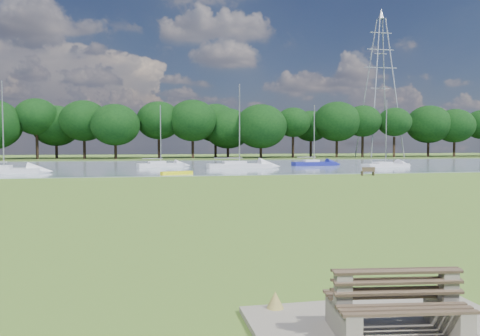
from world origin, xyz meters
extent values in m
plane|color=olive|center=(0.00, 0.00, 0.00)|extent=(220.00, 220.00, 0.00)
cube|color=slate|center=(0.00, 42.00, 0.00)|extent=(220.00, 40.00, 0.10)
cube|color=#4C6626|center=(0.00, 72.00, 0.00)|extent=(220.00, 20.00, 0.40)
cube|color=gray|center=(0.00, -14.00, 0.05)|extent=(4.20, 3.20, 0.10)
cube|color=gray|center=(-0.81, -13.89, 0.34)|extent=(0.39, 1.17, 0.48)
cube|color=gray|center=(-0.81, -13.89, 0.78)|extent=(0.26, 0.23, 0.60)
cube|color=gray|center=(0.81, -14.11, 0.34)|extent=(0.39, 1.17, 0.48)
cube|color=gray|center=(0.81, -14.11, 0.78)|extent=(0.26, 0.23, 0.60)
cube|color=brown|center=(-0.05, -14.36, 0.59)|extent=(2.01, 0.69, 0.04)
cube|color=brown|center=(-0.01, -14.09, 0.92)|extent=(1.97, 0.40, 0.48)
cube|color=brown|center=(0.05, -13.64, 0.59)|extent=(2.01, 0.69, 0.04)
cube|color=brown|center=(0.01, -13.91, 0.92)|extent=(1.97, 0.40, 0.48)
cube|color=brown|center=(15.96, 19.75, 0.20)|extent=(0.08, 0.39, 0.40)
cube|color=brown|center=(17.08, 19.71, 0.20)|extent=(0.08, 0.39, 0.40)
cube|color=brown|center=(16.52, 19.73, 0.40)|extent=(1.30, 0.43, 0.04)
cube|color=brown|center=(16.51, 19.55, 0.60)|extent=(1.29, 0.09, 0.39)
cube|color=#F3F412|center=(-0.83, 24.00, 0.20)|extent=(3.09, 1.62, 0.30)
cylinder|color=#9BA1AD|center=(41.97, 67.57, 14.48)|extent=(0.25, 0.25, 28.56)
cylinder|color=#9BA1AD|center=(46.82, 67.57, 14.48)|extent=(0.25, 0.25, 28.56)
cylinder|color=#9BA1AD|center=(41.97, 72.43, 14.48)|extent=(0.25, 0.25, 28.56)
cylinder|color=#9BA1AD|center=(46.82, 72.43, 14.48)|extent=(0.25, 0.25, 28.56)
cube|color=#9BA1AD|center=(44.39, 70.00, 18.76)|extent=(7.28, 0.16, 0.16)
cube|color=#9BA1AD|center=(44.39, 70.00, 22.48)|extent=(6.03, 0.16, 0.16)
cube|color=#9BA1AD|center=(44.39, 70.00, 25.90)|extent=(4.79, 0.16, 0.16)
cone|color=#9BA1AD|center=(44.39, 70.00, 29.80)|extent=(1.25, 1.25, 2.08)
cylinder|color=black|center=(-23.00, 68.00, 2.23)|extent=(0.53, 0.53, 4.06)
ellipsoid|color=black|center=(-23.00, 68.00, 7.20)|extent=(7.46, 7.46, 6.34)
cylinder|color=black|center=(-16.00, 68.00, 2.39)|extent=(0.53, 0.53, 4.37)
ellipsoid|color=black|center=(-16.00, 68.00, 7.73)|extent=(8.52, 8.52, 7.24)
cylinder|color=black|center=(-9.00, 68.00, 1.93)|extent=(0.53, 0.53, 3.45)
ellipsoid|color=black|center=(-9.00, 68.00, 6.14)|extent=(9.59, 9.59, 8.15)
cylinder|color=black|center=(-2.00, 68.00, 2.08)|extent=(0.53, 0.53, 3.76)
ellipsoid|color=black|center=(-2.00, 68.00, 6.67)|extent=(7.46, 7.46, 6.34)
cylinder|color=black|center=(5.00, 68.00, 2.23)|extent=(0.53, 0.53, 4.06)
ellipsoid|color=black|center=(5.00, 68.00, 7.20)|extent=(8.52, 8.52, 7.24)
cylinder|color=black|center=(12.00, 68.00, 2.39)|extent=(0.53, 0.53, 4.37)
ellipsoid|color=black|center=(12.00, 68.00, 7.73)|extent=(9.59, 9.59, 8.15)
cylinder|color=black|center=(19.00, 68.00, 1.93)|extent=(0.53, 0.53, 3.45)
ellipsoid|color=black|center=(19.00, 68.00, 6.14)|extent=(7.46, 7.46, 6.34)
cylinder|color=black|center=(26.00, 68.00, 2.08)|extent=(0.53, 0.53, 3.76)
ellipsoid|color=black|center=(26.00, 68.00, 6.67)|extent=(8.52, 8.52, 7.24)
cylinder|color=black|center=(33.00, 68.00, 2.23)|extent=(0.53, 0.53, 4.06)
ellipsoid|color=black|center=(33.00, 68.00, 7.20)|extent=(9.59, 9.59, 8.15)
cylinder|color=black|center=(40.00, 68.00, 2.39)|extent=(0.53, 0.53, 4.37)
ellipsoid|color=black|center=(40.00, 68.00, 7.73)|extent=(7.46, 7.46, 6.34)
cylinder|color=black|center=(47.00, 68.00, 1.93)|extent=(0.53, 0.53, 3.45)
ellipsoid|color=black|center=(47.00, 68.00, 6.14)|extent=(8.52, 8.52, 7.24)
cylinder|color=black|center=(54.00, 68.00, 2.08)|extent=(0.53, 0.53, 3.76)
ellipsoid|color=black|center=(54.00, 68.00, 6.67)|extent=(9.59, 9.59, 8.15)
cylinder|color=black|center=(61.00, 68.00, 2.23)|extent=(0.53, 0.53, 4.06)
ellipsoid|color=black|center=(61.00, 68.00, 7.20)|extent=(7.46, 7.46, 6.34)
cube|color=navy|center=(18.04, 37.94, 0.42)|extent=(5.93, 2.07, 0.73)
cube|color=silver|center=(17.57, 37.91, 0.86)|extent=(2.13, 1.43, 0.47)
cylinder|color=#A5A8AD|center=(18.04, 37.94, 4.28)|extent=(0.13, 0.13, 7.41)
cube|color=silver|center=(-17.25, 28.78, 0.41)|extent=(6.74, 2.05, 0.72)
cylinder|color=#A5A8AD|center=(-17.25, 28.78, 4.81)|extent=(0.12, 0.12, 8.49)
cube|color=silver|center=(-1.87, 37.99, 0.40)|extent=(5.85, 2.74, 0.69)
cube|color=silver|center=(-2.31, 37.89, 0.82)|extent=(2.19, 1.63, 0.44)
cylinder|color=#A5A8AD|center=(-1.87, 37.99, 4.11)|extent=(0.12, 0.12, 7.14)
cube|color=silver|center=(7.15, 33.56, 0.44)|extent=(7.56, 2.34, 0.78)
cube|color=silver|center=(6.55, 33.55, 0.91)|extent=(2.68, 1.73, 0.50)
cylinder|color=#A5A8AD|center=(7.15, 33.56, 5.28)|extent=(0.13, 0.13, 9.34)
cube|color=silver|center=(25.26, 32.36, 0.36)|extent=(6.46, 3.16, 0.62)
cube|color=silver|center=(24.78, 32.24, 0.73)|extent=(2.44, 1.84, 0.40)
cylinder|color=#A5A8AD|center=(25.26, 32.36, 4.41)|extent=(0.11, 0.11, 7.83)
camera|label=1|loc=(-3.69, -20.35, 2.97)|focal=35.00mm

